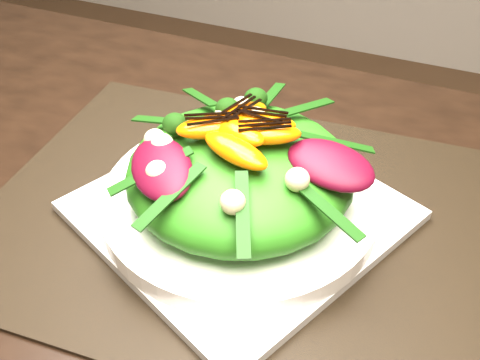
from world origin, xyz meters
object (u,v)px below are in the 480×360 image
at_px(plate_base, 240,211).
at_px(orange_segment, 222,125).
at_px(lettuce_mound, 240,172).
at_px(placemat, 240,216).
at_px(salad_bowl, 240,199).

height_order(plate_base, orange_segment, orange_segment).
distance_m(plate_base, lettuce_mound, 0.05).
relative_size(plate_base, lettuce_mound, 1.24).
relative_size(plate_base, orange_segment, 4.10).
height_order(lettuce_mound, orange_segment, orange_segment).
height_order(placemat, plate_base, plate_base).
relative_size(placemat, orange_segment, 7.74).
height_order(placemat, salad_bowl, salad_bowl).
relative_size(placemat, lettuce_mound, 2.35).
height_order(placemat, orange_segment, orange_segment).
bearing_deg(plate_base, salad_bowl, 90.00).
relative_size(placemat, salad_bowl, 1.88).
relative_size(salad_bowl, lettuce_mound, 1.25).
height_order(plate_base, salad_bowl, salad_bowl).
height_order(salad_bowl, lettuce_mound, lettuce_mound).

